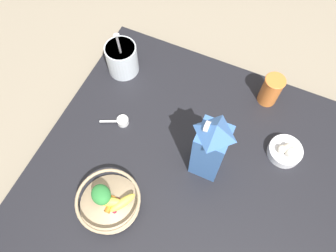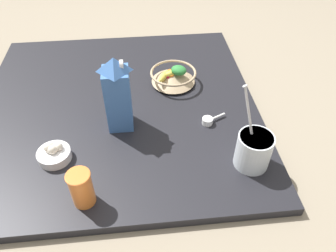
% 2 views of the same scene
% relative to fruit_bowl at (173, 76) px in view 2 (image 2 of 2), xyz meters
% --- Properties ---
extents(ground_plane, '(6.00, 6.00, 0.00)m').
position_rel_fruit_bowl_xyz_m(ground_plane, '(-0.12, 0.23, -0.07)').
color(ground_plane, gray).
extents(countertop, '(1.08, 1.08, 0.03)m').
position_rel_fruit_bowl_xyz_m(countertop, '(-0.12, 0.23, -0.05)').
color(countertop, black).
rests_on(countertop, ground_plane).
extents(fruit_bowl, '(0.19, 0.19, 0.08)m').
position_rel_fruit_bowl_xyz_m(fruit_bowl, '(0.00, 0.00, 0.00)').
color(fruit_bowl, tan).
rests_on(fruit_bowl, countertop).
extents(milk_carton, '(0.09, 0.09, 0.28)m').
position_rel_fruit_bowl_xyz_m(milk_carton, '(-0.24, 0.22, 0.11)').
color(milk_carton, '#3D6BB2').
rests_on(milk_carton, countertop).
extents(yogurt_tub, '(0.13, 0.11, 0.27)m').
position_rel_fruit_bowl_xyz_m(yogurt_tub, '(-0.47, -0.20, 0.03)').
color(yogurt_tub, silver).
rests_on(yogurt_tub, countertop).
extents(drinking_cup, '(0.07, 0.07, 0.12)m').
position_rel_fruit_bowl_xyz_m(drinking_cup, '(-0.56, 0.33, 0.03)').
color(drinking_cup, orange).
rests_on(drinking_cup, countertop).
extents(measuring_scoop, '(0.06, 0.09, 0.02)m').
position_rel_fruit_bowl_xyz_m(measuring_scoop, '(-0.26, -0.10, -0.02)').
color(measuring_scoop, white).
rests_on(measuring_scoop, countertop).
extents(garlic_bowl, '(0.11, 0.11, 0.06)m').
position_rel_fruit_bowl_xyz_m(garlic_bowl, '(-0.38, 0.44, -0.01)').
color(garlic_bowl, white).
rests_on(garlic_bowl, countertop).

